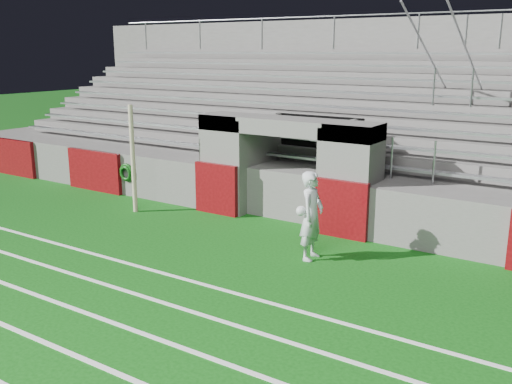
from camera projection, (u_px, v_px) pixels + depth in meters
The scene contains 5 objects.
ground at pixel (201, 259), 11.85m from camera, with size 90.00×90.00×0.00m, color #0C490D.
field_post at pixel (133, 159), 15.02m from camera, with size 0.12×0.12×2.87m, color #BFAE8E.
stadium_structure at pixel (358, 140), 17.95m from camera, with size 26.00×8.48×5.42m.
goalkeeper_with_ball at pixel (312, 216), 11.68m from camera, with size 0.52×0.71×1.86m.
hose_coil at pixel (126, 173), 16.77m from camera, with size 0.55×0.14×0.55m.
Camera 1 is at (7.08, -8.70, 4.23)m, focal length 40.00 mm.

